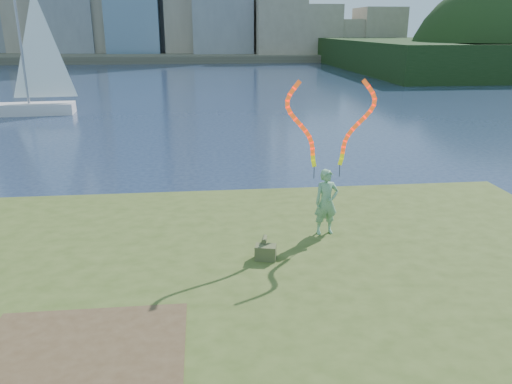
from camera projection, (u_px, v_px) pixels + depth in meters
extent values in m
plane|color=#1A2843|center=(218.00, 294.00, 11.00)|extent=(320.00, 320.00, 0.00)
cube|color=#3B4B1B|center=(223.00, 360.00, 8.59)|extent=(20.00, 18.00, 0.30)
cube|color=#3B4B1B|center=(221.00, 337.00, 8.79)|extent=(17.00, 15.00, 0.30)
cube|color=#3B4B1B|center=(221.00, 318.00, 8.90)|extent=(14.00, 12.00, 0.30)
cube|color=#47331E|center=(77.00, 362.00, 7.50)|extent=(3.20, 3.00, 0.02)
cube|color=#4B4637|center=(201.00, 54.00, 100.51)|extent=(320.00, 40.00, 1.20)
imported|color=#156A24|center=(326.00, 202.00, 11.98)|extent=(0.63, 0.46, 1.61)
cylinder|color=black|center=(314.00, 172.00, 11.79)|extent=(0.02, 0.02, 0.30)
cylinder|color=black|center=(339.00, 171.00, 11.93)|extent=(0.02, 0.02, 0.30)
cube|color=#464E2B|center=(266.00, 252.00, 10.80)|extent=(0.51, 0.39, 0.32)
cylinder|color=#464E2B|center=(264.00, 239.00, 10.94)|extent=(0.17, 0.32, 0.11)
cube|color=silver|center=(30.00, 109.00, 33.75)|extent=(5.86, 2.27, 0.80)
cylinder|color=gray|center=(20.00, 40.00, 32.35)|extent=(0.16, 0.16, 8.72)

